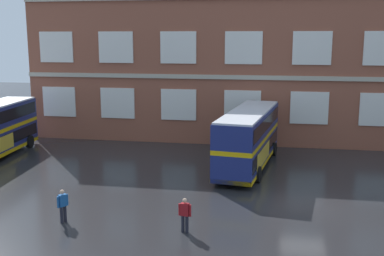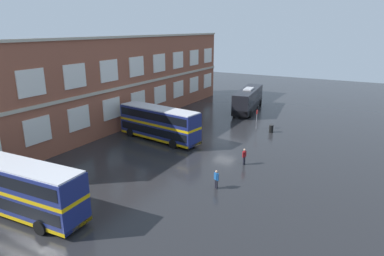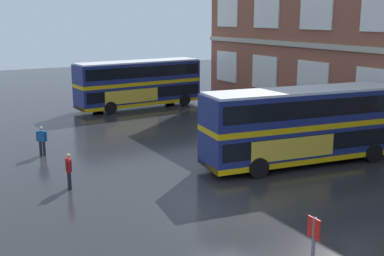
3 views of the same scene
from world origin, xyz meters
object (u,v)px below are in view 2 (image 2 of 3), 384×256
double_decker_near (20,188)px  station_litter_bin (271,129)px  double_decker_middle (159,123)px  touring_coach (248,100)px  waiting_passenger (216,179)px  second_passenger (244,156)px  bus_stand_flag (257,117)px

double_decker_near → station_litter_bin: bearing=-19.2°
double_decker_middle → touring_coach: size_ratio=0.92×
touring_coach → waiting_passenger: size_ratio=7.20×
touring_coach → waiting_passenger: (-28.27, -7.59, -0.98)m
double_decker_near → double_decker_middle: size_ratio=0.99×
touring_coach → double_decker_middle: bearing=168.0°
touring_coach → second_passenger: size_ratio=7.20×
touring_coach → station_litter_bin: (-9.96, -6.97, -1.39)m
touring_coach → second_passenger: (-22.06, -7.77, -0.98)m
waiting_passenger → second_passenger: (6.21, -0.18, 0.00)m
double_decker_near → waiting_passenger: double_decker_near is taller
station_litter_bin → touring_coach: bearing=35.0°
bus_stand_flag → station_litter_bin: bus_stand_flag is taller
double_decker_near → waiting_passenger: size_ratio=6.55×
waiting_passenger → second_passenger: 6.21m
double_decker_middle → waiting_passenger: bearing=-125.8°
second_passenger → station_litter_bin: bearing=3.8°
station_litter_bin → second_passenger: bearing=-176.2°
touring_coach → waiting_passenger: touring_coach is taller
double_decker_middle → bus_stand_flag: bearing=-40.9°
double_decker_near → second_passenger: bearing=-32.7°
waiting_passenger → station_litter_bin: bearing=2.0°
double_decker_middle → station_litter_bin: double_decker_middle is taller
second_passenger → double_decker_near: bearing=147.3°
double_decker_middle → station_litter_bin: 14.96m
touring_coach → waiting_passenger: bearing=-165.0°
second_passenger → double_decker_middle: bearing=79.2°
double_decker_middle → second_passenger: bearing=-100.8°
double_decker_near → double_decker_middle: (19.33, 1.03, 0.00)m
double_decker_near → station_litter_bin: 30.90m
double_decker_near → bus_stand_flag: double_decker_near is taller
bus_stand_flag → station_litter_bin: 2.54m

